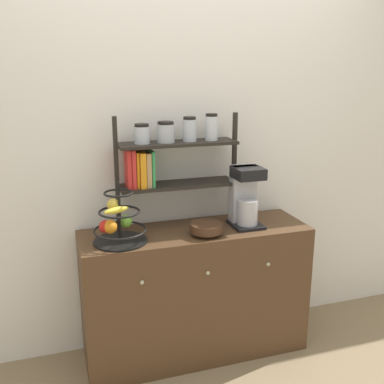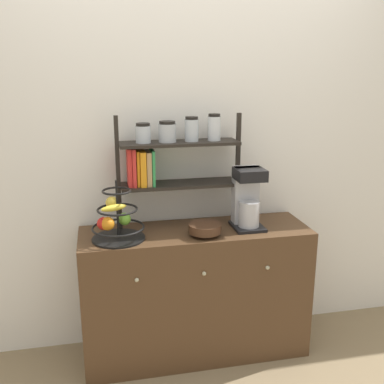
% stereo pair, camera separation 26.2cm
% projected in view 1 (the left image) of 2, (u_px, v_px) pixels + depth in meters
% --- Properties ---
extents(ground_plane, '(12.00, 12.00, 0.00)m').
position_uv_depth(ground_plane, '(207.00, 370.00, 2.71)').
color(ground_plane, '#847051').
extents(wall_back, '(7.00, 0.05, 2.60)m').
position_uv_depth(wall_back, '(183.00, 145.00, 2.81)').
color(wall_back, silver).
rests_on(wall_back, ground_plane).
extents(sideboard, '(1.38, 0.45, 0.83)m').
position_uv_depth(sideboard, '(195.00, 292.00, 2.80)').
color(sideboard, '#4C331E').
rests_on(sideboard, ground_plane).
extents(coffee_maker, '(0.18, 0.21, 0.37)m').
position_uv_depth(coffee_maker, '(245.00, 196.00, 2.73)').
color(coffee_maker, black).
rests_on(coffee_maker, sideboard).
extents(fruit_stand, '(0.30, 0.30, 0.34)m').
position_uv_depth(fruit_stand, '(118.00, 223.00, 2.47)').
color(fruit_stand, black).
rests_on(fruit_stand, sideboard).
extents(wooden_bowl, '(0.19, 0.19, 0.07)m').
position_uv_depth(wooden_bowl, '(206.00, 228.00, 2.60)').
color(wooden_bowl, '#422819').
rests_on(wooden_bowl, sideboard).
extents(shelf_hutch, '(0.75, 0.20, 0.68)m').
position_uv_depth(shelf_hutch, '(166.00, 156.00, 2.64)').
color(shelf_hutch, black).
rests_on(shelf_hutch, sideboard).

